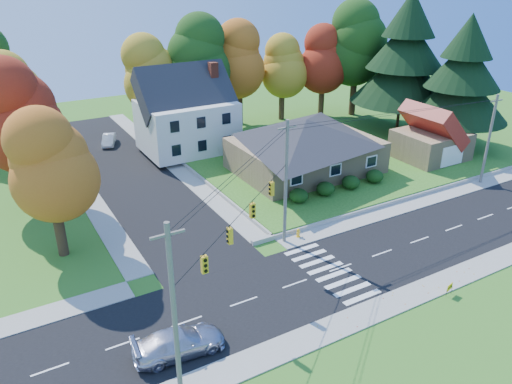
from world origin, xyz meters
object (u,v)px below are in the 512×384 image
(white_car, at_px, (109,140))
(fire_hydrant, at_px, (298,233))
(ranch_house, at_px, (306,144))
(silver_sedan, at_px, (179,342))

(white_car, distance_m, fire_hydrant, 31.11)
(white_car, height_order, fire_hydrant, white_car)
(ranch_house, xyz_separation_m, silver_sedan, (-21.40, -18.32, -2.49))
(silver_sedan, height_order, white_car, silver_sedan)
(silver_sedan, relative_size, fire_hydrant, 6.52)
(ranch_house, height_order, white_car, ranch_house)
(silver_sedan, relative_size, white_car, 1.37)
(silver_sedan, distance_m, fire_hydrant, 15.22)
(ranch_house, bearing_deg, fire_hydrant, -127.12)
(fire_hydrant, bearing_deg, ranch_house, 52.88)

